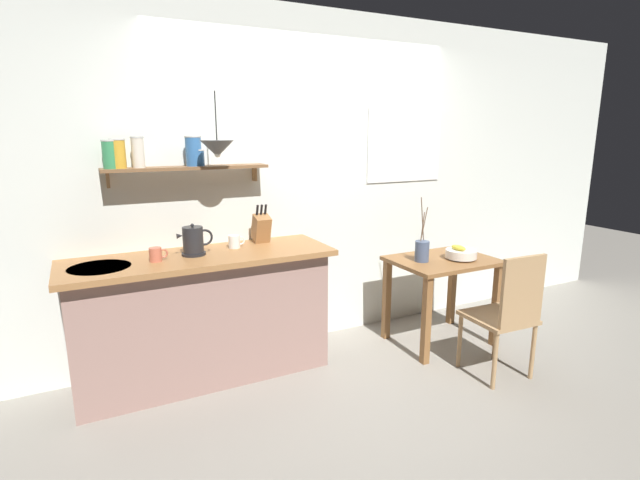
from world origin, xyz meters
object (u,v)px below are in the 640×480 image
object	(u,v)px
dining_table	(442,275)
coffee_mug_spare	(235,242)
electric_kettle	(194,241)
coffee_mug_by_sink	(156,254)
dining_chair_near	(508,311)
knife_block	(261,228)
fruit_bowl	(461,253)
pendant_lamp	(217,149)
twig_vase	(422,251)

from	to	relation	value
dining_table	coffee_mug_spare	size ratio (longest dim) A/B	6.70
dining_table	electric_kettle	size ratio (longest dim) A/B	3.39
coffee_mug_spare	coffee_mug_by_sink	bearing A→B (deg)	-167.33
dining_chair_near	knife_block	xyz separation A→B (m)	(-1.42, 1.14, 0.53)
fruit_bowl	electric_kettle	bearing A→B (deg)	169.76
knife_block	dining_chair_near	bearing A→B (deg)	-38.88
fruit_bowl	electric_kettle	distance (m)	2.13
knife_block	dining_table	bearing A→B (deg)	-17.40
electric_kettle	coffee_mug_spare	xyz separation A→B (m)	(0.31, 0.07, -0.05)
dining_chair_near	pendant_lamp	bearing A→B (deg)	151.30
pendant_lamp	dining_table	bearing A→B (deg)	-8.74
twig_vase	coffee_mug_spare	size ratio (longest dim) A/B	4.25
fruit_bowl	pendant_lamp	distance (m)	2.12
twig_vase	knife_block	world-z (taller)	twig_vase
dining_table	pendant_lamp	xyz separation A→B (m)	(-1.78, 0.27, 1.06)
dining_table	coffee_mug_by_sink	size ratio (longest dim) A/B	6.93
dining_table	fruit_bowl	world-z (taller)	fruit_bowl
twig_vase	knife_block	bearing A→B (deg)	160.53
twig_vase	electric_kettle	distance (m)	1.79
electric_kettle	coffee_mug_spare	distance (m)	0.33
dining_table	coffee_mug_by_sink	distance (m)	2.27
twig_vase	electric_kettle	bearing A→B (deg)	170.85
twig_vase	pendant_lamp	xyz separation A→B (m)	(-1.57, 0.26, 0.83)
fruit_bowl	pendant_lamp	xyz separation A→B (m)	(-1.90, 0.35, 0.87)
pendant_lamp	coffee_mug_by_sink	bearing A→B (deg)	-176.56
dining_table	coffee_mug_spare	distance (m)	1.74
twig_vase	coffee_mug_spare	xyz separation A→B (m)	(-1.44, 0.36, 0.15)
coffee_mug_by_sink	dining_chair_near	bearing A→B (deg)	-23.04
knife_block	electric_kettle	bearing A→B (deg)	-165.14
twig_vase	pendant_lamp	bearing A→B (deg)	170.72
twig_vase	pendant_lamp	size ratio (longest dim) A/B	1.23
knife_block	fruit_bowl	bearing A→B (deg)	-18.72
knife_block	coffee_mug_by_sink	distance (m)	0.83
dining_chair_near	electric_kettle	bearing A→B (deg)	153.04
electric_kettle	pendant_lamp	bearing A→B (deg)	-8.07
dining_chair_near	twig_vase	bearing A→B (deg)	106.25
fruit_bowl	knife_block	size ratio (longest dim) A/B	0.85
dining_table	electric_kettle	xyz separation A→B (m)	(-1.97, 0.30, 0.43)
twig_vase	electric_kettle	xyz separation A→B (m)	(-1.76, 0.28, 0.20)
electric_kettle	knife_block	size ratio (longest dim) A/B	0.82
knife_block	coffee_mug_by_sink	xyz separation A→B (m)	(-0.80, -0.20, -0.07)
dining_chair_near	pendant_lamp	size ratio (longest dim) A/B	2.19
dining_chair_near	knife_block	world-z (taller)	knife_block
fruit_bowl	dining_table	bearing A→B (deg)	147.24
knife_block	pendant_lamp	distance (m)	0.72
dining_table	pendant_lamp	world-z (taller)	pendant_lamp
pendant_lamp	coffee_mug_spare	bearing A→B (deg)	39.24
dining_table	twig_vase	distance (m)	0.31
twig_vase	coffee_mug_by_sink	size ratio (longest dim) A/B	4.39
coffee_mug_by_sink	electric_kettle	bearing A→B (deg)	11.68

